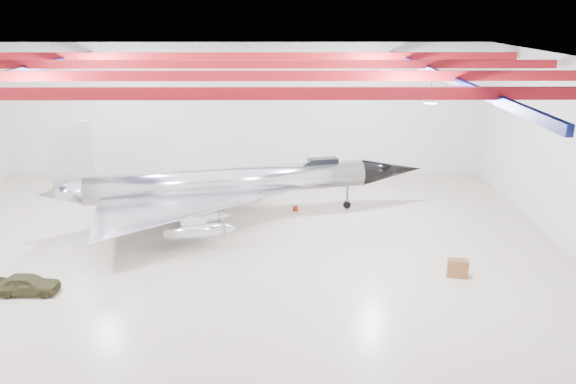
{
  "coord_description": "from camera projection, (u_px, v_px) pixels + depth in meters",
  "views": [
    {
      "loc": [
        3.43,
        -31.21,
        13.62
      ],
      "look_at": [
        3.65,
        2.0,
        2.68
      ],
      "focal_mm": 35.0,
      "sensor_mm": 36.0,
      "label": 1
    }
  ],
  "objects": [
    {
      "name": "jeep",
      "position": [
        27.0,
        284.0,
        27.92
      ],
      "size": [
        3.11,
        1.27,
        1.06
      ],
      "primitive_type": "imported",
      "rotation": [
        0.0,
        0.0,
        1.58
      ],
      "color": "#3D3A1E",
      "rests_on": "floor"
    },
    {
      "name": "spares_box",
      "position": [
        237.0,
        191.0,
        43.21
      ],
      "size": [
        0.42,
        0.42,
        0.34
      ],
      "primitive_type": "cylinder",
      "rotation": [
        0.0,
        0.0,
        0.12
      ],
      "color": "#59595B",
      "rests_on": "floor"
    },
    {
      "name": "jet_aircraft",
      "position": [
        229.0,
        185.0,
        37.44
      ],
      "size": [
        25.66,
        17.77,
        7.08
      ],
      "rotation": [
        0.0,
        0.0,
        0.23
      ],
      "color": "silver",
      "rests_on": "floor"
    },
    {
      "name": "tool_chest",
      "position": [
        295.0,
        208.0,
        39.51
      ],
      "size": [
        0.46,
        0.46,
        0.33
      ],
      "primitive_type": "cylinder",
      "rotation": [
        0.0,
        0.0,
        0.32
      ],
      "color": "maroon",
      "rests_on": "floor"
    },
    {
      "name": "crate_ply",
      "position": [
        154.0,
        212.0,
        38.84
      ],
      "size": [
        0.57,
        0.51,
        0.33
      ],
      "primitive_type": "cube",
      "rotation": [
        0.0,
        0.0,
        0.31
      ],
      "color": "olive",
      "rests_on": "floor"
    },
    {
      "name": "parts_bin",
      "position": [
        257.0,
        196.0,
        41.87
      ],
      "size": [
        0.69,
        0.56,
        0.48
      ],
      "primitive_type": "cube",
      "rotation": [
        0.0,
        0.0,
        -0.02
      ],
      "color": "olive",
      "rests_on": "floor"
    },
    {
      "name": "ceiling_structure",
      "position": [
        222.0,
        71.0,
        30.65
      ],
      "size": [
        39.5,
        29.5,
        1.08
      ],
      "color": "maroon",
      "rests_on": "ceiling"
    },
    {
      "name": "wall_right",
      "position": [
        572.0,
        156.0,
        32.29
      ],
      "size": [
        0.0,
        30.0,
        30.0
      ],
      "primitive_type": "plane",
      "rotation": [
        1.57,
        0.0,
        -1.57
      ],
      "color": "silver",
      "rests_on": "floor"
    },
    {
      "name": "wall_back",
      "position": [
        243.0,
        111.0,
        46.41
      ],
      "size": [
        40.0,
        0.0,
        40.0
      ],
      "primitive_type": "plane",
      "rotation": [
        1.57,
        0.0,
        0.0
      ],
      "color": "silver",
      "rests_on": "floor"
    },
    {
      "name": "crate_small",
      "position": [
        159.0,
        199.0,
        41.63
      ],
      "size": [
        0.45,
        0.41,
        0.26
      ],
      "primitive_type": "cube",
      "rotation": [
        0.0,
        0.0,
        -0.36
      ],
      "color": "#59595B",
      "rests_on": "floor"
    },
    {
      "name": "ceiling",
      "position": [
        221.0,
        58.0,
        30.44
      ],
      "size": [
        40.0,
        40.0,
        0.0
      ],
      "primitive_type": "plane",
      "rotation": [
        3.14,
        0.0,
        0.0
      ],
      "color": "#0A0F38",
      "rests_on": "wall_back"
    },
    {
      "name": "floor",
      "position": [
        228.0,
        245.0,
        33.89
      ],
      "size": [
        40.0,
        40.0,
        0.0
      ],
      "primitive_type": "plane",
      "color": "beige",
      "rests_on": "ground"
    },
    {
      "name": "toolbox_red",
      "position": [
        234.0,
        194.0,
        42.59
      ],
      "size": [
        0.49,
        0.43,
        0.29
      ],
      "primitive_type": "cube",
      "rotation": [
        0.0,
        0.0,
        0.29
      ],
      "color": "maroon",
      "rests_on": "floor"
    },
    {
      "name": "oil_barrel",
      "position": [
        221.0,
        206.0,
        39.93
      ],
      "size": [
        0.56,
        0.45,
        0.38
      ],
      "primitive_type": "cube",
      "rotation": [
        0.0,
        0.0,
        -0.03
      ],
      "color": "olive",
      "rests_on": "floor"
    },
    {
      "name": "desk",
      "position": [
        457.0,
        268.0,
        29.7
      ],
      "size": [
        1.16,
        0.74,
        0.98
      ],
      "primitive_type": "cube",
      "rotation": [
        0.0,
        0.0,
        -0.21
      ],
      "color": "brown",
      "rests_on": "floor"
    }
  ]
}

